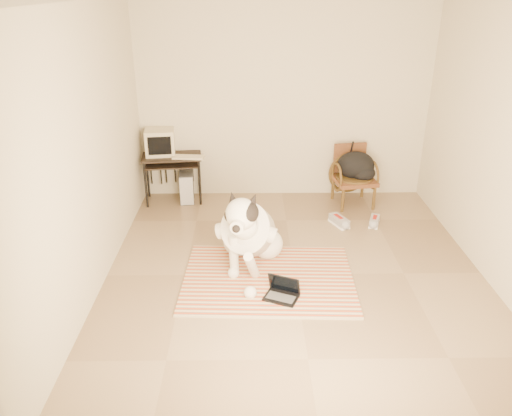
{
  "coord_description": "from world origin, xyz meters",
  "views": [
    {
      "loc": [
        -0.47,
        -4.55,
        2.85
      ],
      "look_at": [
        -0.41,
        0.13,
        0.72
      ],
      "focal_mm": 35.0,
      "sensor_mm": 36.0,
      "label": 1
    }
  ],
  "objects_px": {
    "dog": "(249,233)",
    "crt_monitor": "(160,142)",
    "pc_tower": "(187,186)",
    "rattan_chair": "(353,175)",
    "backpack": "(357,167)",
    "laptop": "(282,292)",
    "computer_desk": "(172,162)"
  },
  "relations": [
    {
      "from": "laptop",
      "to": "rattan_chair",
      "type": "height_order",
      "value": "rattan_chair"
    },
    {
      "from": "laptop",
      "to": "computer_desk",
      "type": "height_order",
      "value": "computer_desk"
    },
    {
      "from": "crt_monitor",
      "to": "backpack",
      "type": "height_order",
      "value": "crt_monitor"
    },
    {
      "from": "rattan_chair",
      "to": "crt_monitor",
      "type": "bearing_deg",
      "value": 176.03
    },
    {
      "from": "rattan_chair",
      "to": "pc_tower",
      "type": "bearing_deg",
      "value": 176.44
    },
    {
      "from": "laptop",
      "to": "crt_monitor",
      "type": "distance_m",
      "value": 3.05
    },
    {
      "from": "laptop",
      "to": "rattan_chair",
      "type": "bearing_deg",
      "value": 64.39
    },
    {
      "from": "computer_desk",
      "to": "laptop",
      "type": "bearing_deg",
      "value": -60.26
    },
    {
      "from": "crt_monitor",
      "to": "computer_desk",
      "type": "bearing_deg",
      "value": -28.25
    },
    {
      "from": "dog",
      "to": "laptop",
      "type": "height_order",
      "value": "dog"
    },
    {
      "from": "rattan_chair",
      "to": "backpack",
      "type": "bearing_deg",
      "value": -27.54
    },
    {
      "from": "dog",
      "to": "laptop",
      "type": "bearing_deg",
      "value": -62.95
    },
    {
      "from": "crt_monitor",
      "to": "pc_tower",
      "type": "distance_m",
      "value": 0.72
    },
    {
      "from": "dog",
      "to": "crt_monitor",
      "type": "bearing_deg",
      "value": 122.99
    },
    {
      "from": "backpack",
      "to": "crt_monitor",
      "type": "bearing_deg",
      "value": 175.65
    },
    {
      "from": "pc_tower",
      "to": "rattan_chair",
      "type": "height_order",
      "value": "rattan_chair"
    },
    {
      "from": "pc_tower",
      "to": "rattan_chair",
      "type": "xyz_separation_m",
      "value": [
        2.32,
        -0.14,
        0.2
      ]
    },
    {
      "from": "laptop",
      "to": "backpack",
      "type": "relative_size",
      "value": 0.75
    },
    {
      "from": "crt_monitor",
      "to": "pc_tower",
      "type": "relative_size",
      "value": 0.92
    },
    {
      "from": "dog",
      "to": "rattan_chair",
      "type": "xyz_separation_m",
      "value": [
        1.44,
        1.69,
        0.01
      ]
    },
    {
      "from": "laptop",
      "to": "pc_tower",
      "type": "bearing_deg",
      "value": 116.07
    },
    {
      "from": "laptop",
      "to": "crt_monitor",
      "type": "relative_size",
      "value": 0.89
    },
    {
      "from": "dog",
      "to": "laptop",
      "type": "xyz_separation_m",
      "value": [
        0.32,
        -0.63,
        -0.33
      ]
    },
    {
      "from": "computer_desk",
      "to": "rattan_chair",
      "type": "relative_size",
      "value": 1.05
    },
    {
      "from": "laptop",
      "to": "pc_tower",
      "type": "height_order",
      "value": "pc_tower"
    },
    {
      "from": "dog",
      "to": "crt_monitor",
      "type": "height_order",
      "value": "crt_monitor"
    },
    {
      "from": "dog",
      "to": "pc_tower",
      "type": "xyz_separation_m",
      "value": [
        -0.89,
        1.84,
        -0.19
      ]
    },
    {
      "from": "dog",
      "to": "backpack",
      "type": "bearing_deg",
      "value": 48.51
    },
    {
      "from": "dog",
      "to": "computer_desk",
      "type": "relative_size",
      "value": 1.67
    },
    {
      "from": "crt_monitor",
      "to": "pc_tower",
      "type": "xyz_separation_m",
      "value": [
        0.33,
        -0.04,
        -0.63
      ]
    },
    {
      "from": "dog",
      "to": "computer_desk",
      "type": "xyz_separation_m",
      "value": [
        -1.06,
        1.79,
        0.17
      ]
    },
    {
      "from": "backpack",
      "to": "computer_desk",
      "type": "bearing_deg",
      "value": 177.25
    }
  ]
}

